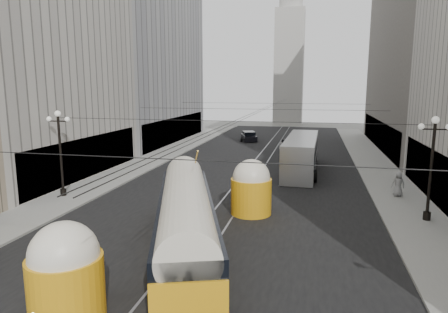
% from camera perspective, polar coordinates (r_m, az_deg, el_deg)
% --- Properties ---
extents(road, '(20.00, 85.00, 0.02)m').
position_cam_1_polar(road, '(41.41, 4.70, -1.52)').
color(road, black).
rests_on(road, ground).
extents(sidewalk_left, '(4.00, 72.00, 0.15)m').
position_cam_1_polar(sidewalk_left, '(47.80, -9.08, 0.03)').
color(sidewalk_left, gray).
rests_on(sidewalk_left, ground).
extents(sidewalk_right, '(4.00, 72.00, 0.15)m').
position_cam_1_polar(sidewalk_right, '(44.90, 20.70, -1.14)').
color(sidewalk_right, gray).
rests_on(sidewalk_right, ground).
extents(rail_left, '(0.12, 85.00, 0.04)m').
position_cam_1_polar(rail_left, '(41.51, 3.67, -1.48)').
color(rail_left, gray).
rests_on(rail_left, ground).
extents(rail_right, '(0.12, 85.00, 0.04)m').
position_cam_1_polar(rail_right, '(41.31, 5.73, -1.57)').
color(rail_right, gray).
rests_on(rail_right, ground).
extents(building_left_far, '(12.60, 28.60, 28.60)m').
position_cam_1_polar(building_left_far, '(61.58, -12.35, 15.44)').
color(building_left_far, '#999999').
rests_on(building_left_far, ground).
extents(building_right_far, '(12.60, 32.60, 32.60)m').
position_cam_1_polar(building_right_far, '(58.07, 28.25, 16.84)').
color(building_right_far, '#514C47').
rests_on(building_right_far, ground).
extents(distant_tower, '(6.00, 6.00, 31.36)m').
position_cam_1_polar(distant_tower, '(88.11, 9.34, 14.27)').
color(distant_tower, '#B2AFA8').
rests_on(distant_tower, ground).
extents(lamppost_left_mid, '(1.86, 0.44, 6.37)m').
position_cam_1_polar(lamppost_left_mid, '(31.80, -22.36, 1.09)').
color(lamppost_left_mid, black).
rests_on(lamppost_left_mid, sidewalk_left).
extents(lamppost_right_mid, '(1.86, 0.44, 6.37)m').
position_cam_1_polar(lamppost_right_mid, '(27.00, 27.54, -0.77)').
color(lamppost_right_mid, black).
rests_on(lamppost_right_mid, sidewalk_right).
extents(catenary, '(25.00, 72.00, 0.23)m').
position_cam_1_polar(catenary, '(39.63, 4.78, 6.54)').
color(catenary, black).
rests_on(catenary, ground).
extents(streetcar, '(7.22, 15.99, 3.68)m').
position_cam_1_polar(streetcar, '(20.34, -5.49, -8.58)').
color(streetcar, orange).
rests_on(streetcar, ground).
extents(city_bus, '(3.14, 13.41, 3.39)m').
position_cam_1_polar(city_bus, '(39.67, 10.99, 0.54)').
color(city_bus, '#ACADB1').
rests_on(city_bus, ground).
extents(sedan_white_far, '(3.43, 5.38, 1.58)m').
position_cam_1_polar(sedan_white_far, '(50.82, 9.62, 1.34)').
color(sedan_white_far, '#BBBBBB').
rests_on(sedan_white_far, ground).
extents(sedan_dark_far, '(3.20, 4.93, 1.44)m').
position_cam_1_polar(sedan_dark_far, '(61.16, 3.57, 2.86)').
color(sedan_dark_far, black).
rests_on(sedan_dark_far, ground).
extents(pedestrian_sidewalk_right, '(0.92, 0.58, 1.86)m').
position_cam_1_polar(pedestrian_sidewalk_right, '(32.46, 23.63, -3.63)').
color(pedestrian_sidewalk_right, gray).
rests_on(pedestrian_sidewalk_right, sidewalk_right).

